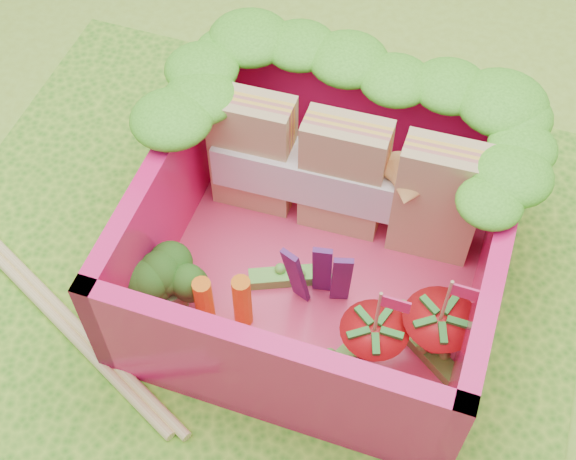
{
  "coord_description": "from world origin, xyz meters",
  "views": [
    {
      "loc": [
        0.7,
        -1.46,
        2.74
      ],
      "look_at": [
        0.14,
        0.2,
        0.28
      ],
      "focal_mm": 50.0,
      "sensor_mm": 36.0,
      "label": 1
    }
  ],
  "objects_px": {
    "sandwich_stack": "(345,177)",
    "strawberry_right": "(435,336)",
    "broccoli": "(168,281)",
    "strawberry_left": "(372,345)",
    "bento_box": "(323,236)"
  },
  "relations": [
    {
      "from": "sandwich_stack",
      "to": "strawberry_right",
      "type": "height_order",
      "value": "sandwich_stack"
    },
    {
      "from": "sandwich_stack",
      "to": "strawberry_right",
      "type": "bearing_deg",
      "value": -44.81
    },
    {
      "from": "broccoli",
      "to": "strawberry_right",
      "type": "xyz_separation_m",
      "value": [
        0.98,
        0.11,
        -0.03
      ]
    },
    {
      "from": "bento_box",
      "to": "sandwich_stack",
      "type": "bearing_deg",
      "value": 88.6
    },
    {
      "from": "strawberry_left",
      "to": "strawberry_right",
      "type": "distance_m",
      "value": 0.23
    },
    {
      "from": "bento_box",
      "to": "strawberry_right",
      "type": "relative_size",
      "value": 2.59
    },
    {
      "from": "strawberry_left",
      "to": "sandwich_stack",
      "type": "bearing_deg",
      "value": 115.69
    },
    {
      "from": "sandwich_stack",
      "to": "broccoli",
      "type": "xyz_separation_m",
      "value": [
        -0.49,
        -0.59,
        -0.11
      ]
    },
    {
      "from": "broccoli",
      "to": "strawberry_left",
      "type": "distance_m",
      "value": 0.77
    },
    {
      "from": "broccoli",
      "to": "strawberry_right",
      "type": "distance_m",
      "value": 0.98
    },
    {
      "from": "sandwich_stack",
      "to": "strawberry_right",
      "type": "relative_size",
      "value": 2.12
    },
    {
      "from": "broccoli",
      "to": "strawberry_left",
      "type": "xyz_separation_m",
      "value": [
        0.77,
        0.01,
        -0.04
      ]
    },
    {
      "from": "strawberry_right",
      "to": "sandwich_stack",
      "type": "bearing_deg",
      "value": 135.19
    },
    {
      "from": "sandwich_stack",
      "to": "strawberry_left",
      "type": "xyz_separation_m",
      "value": [
        0.28,
        -0.58,
        -0.15
      ]
    },
    {
      "from": "strawberry_right",
      "to": "bento_box",
      "type": "bearing_deg",
      "value": 155.26
    }
  ]
}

